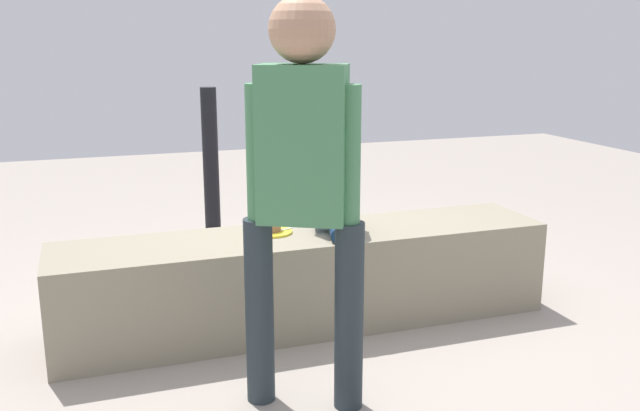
% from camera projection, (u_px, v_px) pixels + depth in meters
% --- Properties ---
extents(ground_plane, '(12.00, 12.00, 0.00)m').
position_uv_depth(ground_plane, '(307.00, 323.00, 3.81)').
color(ground_plane, '#9D9287').
extents(concrete_ledge, '(2.65, 0.54, 0.51)m').
position_uv_depth(concrete_ledge, '(307.00, 279.00, 3.75)').
color(concrete_ledge, gray).
rests_on(concrete_ledge, ground_plane).
extents(child_seated, '(0.29, 0.34, 0.48)m').
position_uv_depth(child_seated, '(335.00, 193.00, 3.67)').
color(child_seated, '#132B48').
rests_on(child_seated, concrete_ledge).
extents(adult_standing, '(0.46, 0.34, 1.69)m').
position_uv_depth(adult_standing, '(303.00, 170.00, 2.74)').
color(adult_standing, '#252F35').
rests_on(adult_standing, ground_plane).
extents(cake_plate, '(0.22, 0.22, 0.07)m').
position_uv_depth(cake_plate, '(272.00, 229.00, 3.69)').
color(cake_plate, yellow).
rests_on(cake_plate, concrete_ledge).
extents(gift_bag, '(0.22, 0.11, 0.33)m').
position_uv_depth(gift_bag, '(132.00, 286.00, 3.96)').
color(gift_bag, '#59C6B2').
rests_on(gift_bag, ground_plane).
extents(railing_post, '(0.36, 0.36, 1.20)m').
position_uv_depth(railing_post, '(212.00, 193.00, 4.89)').
color(railing_post, black).
rests_on(railing_post, ground_plane).
extents(water_bottle_near_gift, '(0.07, 0.07, 0.21)m').
position_uv_depth(water_bottle_near_gift, '(154.00, 257.00, 4.63)').
color(water_bottle_near_gift, silver).
rests_on(water_bottle_near_gift, ground_plane).
extents(water_bottle_far_side, '(0.07, 0.07, 0.18)m').
position_uv_depth(water_bottle_far_side, '(361.00, 271.00, 4.41)').
color(water_bottle_far_side, silver).
rests_on(water_bottle_far_side, ground_plane).
extents(party_cup_red, '(0.08, 0.08, 0.10)m').
position_uv_depth(party_cup_red, '(225.00, 275.00, 4.43)').
color(party_cup_red, red).
rests_on(party_cup_red, ground_plane).
extents(cake_box_white, '(0.37, 0.36, 0.14)m').
position_uv_depth(cake_box_white, '(285.00, 282.00, 4.25)').
color(cake_box_white, white).
rests_on(cake_box_white, ground_plane).
extents(handbag_black_leather, '(0.26, 0.14, 0.34)m').
position_uv_depth(handbag_black_leather, '(316.00, 238.00, 4.95)').
color(handbag_black_leather, black).
rests_on(handbag_black_leather, ground_plane).
extents(handbag_brown_canvas, '(0.26, 0.11, 0.34)m').
position_uv_depth(handbag_brown_canvas, '(434.00, 250.00, 4.68)').
color(handbag_brown_canvas, brown).
rests_on(handbag_brown_canvas, ground_plane).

